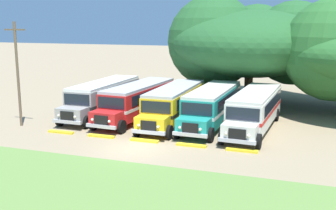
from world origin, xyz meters
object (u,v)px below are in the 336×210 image
Objects in this scene: parked_bus_slot_4 at (255,108)px; broad_shade_tree at (250,42)px; parked_bus_slot_3 at (212,104)px; utility_pole at (18,71)px; parked_bus_slot_0 at (104,96)px; parked_bus_slot_1 at (138,99)px; parked_bus_slot_2 at (174,103)px.

parked_bus_slot_4 is 0.66× the size of broad_shade_tree.
broad_shade_tree reaches higher than parked_bus_slot_3.
parked_bus_slot_0 is at bearing 54.90° from utility_pole.
broad_shade_tree reaches higher than parked_bus_slot_4.
parked_bus_slot_1 is 1.37× the size of utility_pole.
parked_bus_slot_1 is 13.87m from broad_shade_tree.
broad_shade_tree is at bearing 148.66° from parked_bus_slot_1.
utility_pole is (-10.84, -5.10, 2.65)m from parked_bus_slot_2.
parked_bus_slot_3 is at bearing 87.81° from parked_bus_slot_0.
utility_pole is at bearing -50.15° from parked_bus_slot_1.
parked_bus_slot_2 is (6.74, -0.73, 0.00)m from parked_bus_slot_0.
parked_bus_slot_0 is at bearing -136.67° from broad_shade_tree.
parked_bus_slot_0 is 1.36× the size of utility_pole.
broad_shade_tree is (11.01, 10.39, 4.33)m from parked_bus_slot_0.
parked_bus_slot_3 is at bearing -96.63° from broad_shade_tree.
parked_bus_slot_4 is at bearing 88.00° from parked_bus_slot_2.
parked_bus_slot_1 is at bearing -96.74° from parked_bus_slot_2.
parked_bus_slot_2 is 1.00× the size of parked_bus_slot_4.
parked_bus_slot_1 is at bearing 35.98° from utility_pole.
parked_bus_slot_1 is 6.34m from parked_bus_slot_3.
broad_shade_tree is 2.08× the size of utility_pole.
parked_bus_slot_3 is at bearing 21.45° from utility_pole.
utility_pole is (-13.86, -5.44, 2.65)m from parked_bus_slot_3.
parked_bus_slot_1 is 0.66× the size of broad_shade_tree.
broad_shade_tree is (4.27, 11.12, 4.33)m from parked_bus_slot_2.
parked_bus_slot_2 is 1.37× the size of utility_pole.
broad_shade_tree is (-2.10, 11.26, 4.33)m from parked_bus_slot_4.
utility_pole is (-15.11, -16.22, -1.68)m from broad_shade_tree.
parked_bus_slot_3 is 3.39m from parked_bus_slot_4.
parked_bus_slot_0 and parked_bus_slot_4 have the same top height.
parked_bus_slot_0 is at bearing -90.94° from parked_bus_slot_3.
parked_bus_slot_2 is at bearing -88.27° from parked_bus_slot_4.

